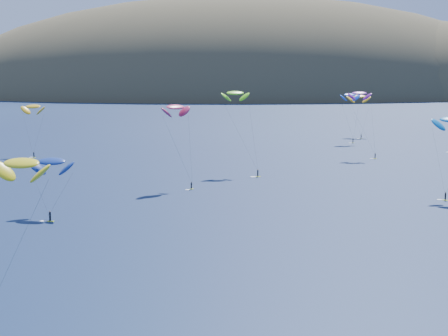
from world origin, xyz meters
TOP-DOWN VIEW (x-y plane):
  - island at (39.40, 562.36)m, footprint 730.00×300.00m
  - kitesurfer_1 at (-71.34, 160.86)m, footprint 9.81×11.00m
  - kitesurfer_2 at (-37.87, 33.72)m, footprint 9.18×11.46m
  - kitesurfer_3 at (-5.08, 129.09)m, footprint 10.64×14.04m
  - kitesurfer_4 at (42.19, 191.97)m, footprint 8.51×6.80m
  - kitesurfer_6 at (36.95, 155.58)m, footprint 8.83×9.06m
  - kitesurfer_9 at (-21.06, 108.32)m, footprint 9.02×11.56m
  - kitesurfer_10 at (-45.14, 78.36)m, footprint 9.90×10.82m
  - kitesurfer_11 at (50.54, 212.52)m, footprint 9.83×14.42m

SIDE VIEW (x-z plane):
  - island at x=39.40m, z-range -115.74..94.26m
  - kitesurfer_10 at x=-45.14m, z-range 4.11..17.52m
  - kitesurfer_1 at x=-71.34m, z-range 6.85..25.59m
  - kitesurfer_11 at x=50.54m, z-range 6.97..26.16m
  - kitesurfer_2 at x=-37.87m, z-range 7.67..27.74m
  - kitesurfer_4 at x=42.19m, z-range 8.02..28.54m
  - kitesurfer_9 at x=-21.06m, z-range 8.70..30.79m
  - kitesurfer_6 at x=36.95m, z-range 9.31..32.17m
  - kitesurfer_3 at x=-5.08m, z-range 9.96..34.35m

